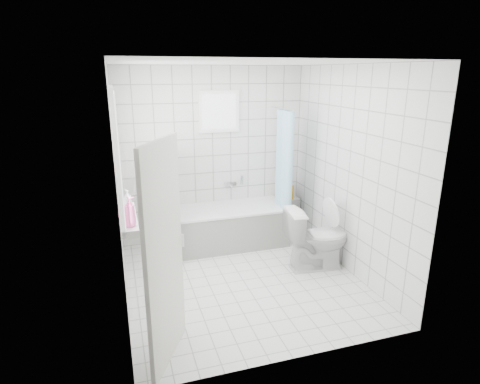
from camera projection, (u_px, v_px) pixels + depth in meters
name	position (u px, v px, depth m)	size (l,w,h in m)	color
ground	(243.00, 280.00, 5.02)	(3.00, 3.00, 0.00)	white
ceiling	(244.00, 63.00, 4.27)	(3.00, 3.00, 0.00)	white
wall_back	(213.00, 156.00, 6.02)	(2.80, 0.02, 2.60)	white
wall_front	(299.00, 225.00, 3.28)	(2.80, 0.02, 2.60)	white
wall_left	(118.00, 190.00, 4.25)	(0.02, 3.00, 2.60)	white
wall_right	(349.00, 172.00, 5.05)	(0.02, 3.00, 2.60)	white
window_left	(119.00, 157.00, 4.45)	(0.01, 0.90, 1.40)	white
window_back	(219.00, 112.00, 5.82)	(0.50, 0.01, 0.50)	white
window_sill	(129.00, 219.00, 4.67)	(0.18, 1.02, 0.08)	white
door	(164.00, 257.00, 3.40)	(0.04, 0.80, 2.00)	silver
bathtub	(230.00, 226.00, 6.01)	(1.67, 0.77, 0.58)	white
partition_wall	(169.00, 203.00, 5.58)	(0.15, 0.85, 1.50)	white
tiled_ledge	(285.00, 214.00, 6.54)	(0.40, 0.24, 0.55)	white
toilet	(317.00, 238.00, 5.24)	(0.47, 0.82, 0.84)	white
curtain_rod	(282.00, 109.00, 5.72)	(0.02, 0.02, 0.80)	silver
shower_curtain	(284.00, 172.00, 5.86)	(0.14, 0.48, 1.78)	#56C2FF
tub_faucet	(230.00, 184.00, 6.19)	(0.18, 0.06, 0.06)	silver
sill_bottles	(129.00, 208.00, 4.49)	(0.17, 0.64, 0.33)	pink
ledge_bottles	(287.00, 192.00, 6.40)	(0.20, 0.18, 0.26)	red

